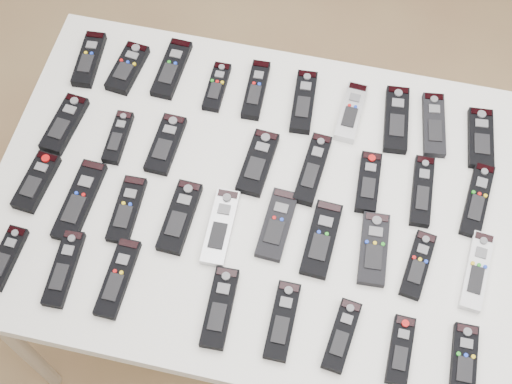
% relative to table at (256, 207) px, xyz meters
% --- Properties ---
extents(ground, '(4.00, 4.00, 0.00)m').
position_rel_table_xyz_m(ground, '(0.12, 0.11, -0.72)').
color(ground, '#99704E').
rests_on(ground, ground).
extents(table, '(1.25, 0.88, 0.78)m').
position_rel_table_xyz_m(table, '(0.00, 0.00, 0.00)').
color(table, white).
rests_on(table, ground).
extents(remote_0, '(0.07, 0.17, 0.02)m').
position_rel_table_xyz_m(remote_0, '(-0.51, 0.29, 0.07)').
color(remote_0, black).
rests_on(remote_0, table).
extents(remote_1, '(0.08, 0.16, 0.02)m').
position_rel_table_xyz_m(remote_1, '(-0.41, 0.29, 0.07)').
color(remote_1, black).
rests_on(remote_1, table).
extents(remote_2, '(0.06, 0.18, 0.02)m').
position_rel_table_xyz_m(remote_2, '(-0.29, 0.31, 0.07)').
color(remote_2, black).
rests_on(remote_2, table).
extents(remote_3, '(0.04, 0.15, 0.02)m').
position_rel_table_xyz_m(remote_3, '(-0.17, 0.28, 0.07)').
color(remote_3, black).
rests_on(remote_3, table).
extents(remote_4, '(0.05, 0.18, 0.02)m').
position_rel_table_xyz_m(remote_4, '(-0.07, 0.29, 0.07)').
color(remote_4, black).
rests_on(remote_4, table).
extents(remote_5, '(0.06, 0.18, 0.02)m').
position_rel_table_xyz_m(remote_5, '(0.06, 0.28, 0.07)').
color(remote_5, black).
rests_on(remote_5, table).
extents(remote_6, '(0.06, 0.17, 0.02)m').
position_rel_table_xyz_m(remote_6, '(0.18, 0.28, 0.07)').
color(remote_6, '#B7B7BC').
rests_on(remote_6, table).
extents(remote_7, '(0.07, 0.19, 0.02)m').
position_rel_table_xyz_m(remote_7, '(0.30, 0.28, 0.07)').
color(remote_7, black).
rests_on(remote_7, table).
extents(remote_8, '(0.07, 0.18, 0.02)m').
position_rel_table_xyz_m(remote_8, '(0.39, 0.29, 0.07)').
color(remote_8, black).
rests_on(remote_8, table).
extents(remote_9, '(0.07, 0.17, 0.02)m').
position_rel_table_xyz_m(remote_9, '(0.50, 0.27, 0.07)').
color(remote_9, black).
rests_on(remote_9, table).
extents(remote_10, '(0.07, 0.17, 0.02)m').
position_rel_table_xyz_m(remote_10, '(-0.51, 0.09, 0.07)').
color(remote_10, black).
rests_on(remote_10, table).
extents(remote_11, '(0.05, 0.15, 0.02)m').
position_rel_table_xyz_m(remote_11, '(-0.37, 0.08, 0.07)').
color(remote_11, black).
rests_on(remote_11, table).
extents(remote_12, '(0.06, 0.17, 0.02)m').
position_rel_table_xyz_m(remote_12, '(-0.25, 0.09, 0.07)').
color(remote_12, black).
rests_on(remote_12, table).
extents(remote_13, '(0.07, 0.18, 0.02)m').
position_rel_table_xyz_m(remote_13, '(-0.01, 0.08, 0.07)').
color(remote_13, black).
rests_on(remote_13, table).
extents(remote_14, '(0.06, 0.19, 0.02)m').
position_rel_table_xyz_m(remote_14, '(0.12, 0.09, 0.07)').
color(remote_14, black).
rests_on(remote_14, table).
extents(remote_15, '(0.06, 0.16, 0.02)m').
position_rel_table_xyz_m(remote_15, '(0.25, 0.09, 0.07)').
color(remote_15, black).
rests_on(remote_15, table).
extents(remote_16, '(0.05, 0.18, 0.02)m').
position_rel_table_xyz_m(remote_16, '(0.38, 0.09, 0.07)').
color(remote_16, black).
rests_on(remote_16, table).
extents(remote_17, '(0.07, 0.20, 0.02)m').
position_rel_table_xyz_m(remote_17, '(0.51, 0.10, 0.07)').
color(remote_17, black).
rests_on(remote_17, table).
extents(remote_18, '(0.07, 0.16, 0.02)m').
position_rel_table_xyz_m(remote_18, '(-0.52, -0.08, 0.07)').
color(remote_18, black).
rests_on(remote_18, table).
extents(remote_19, '(0.07, 0.21, 0.02)m').
position_rel_table_xyz_m(remote_19, '(-0.40, -0.11, 0.07)').
color(remote_19, black).
rests_on(remote_19, table).
extents(remote_20, '(0.06, 0.17, 0.02)m').
position_rel_table_xyz_m(remote_20, '(-0.28, -0.11, 0.07)').
color(remote_20, black).
rests_on(remote_20, table).
extents(remote_21, '(0.06, 0.18, 0.02)m').
position_rel_table_xyz_m(remote_21, '(-0.16, -0.10, 0.07)').
color(remote_21, black).
rests_on(remote_21, table).
extents(remote_22, '(0.06, 0.19, 0.02)m').
position_rel_table_xyz_m(remote_22, '(-0.06, -0.10, 0.07)').
color(remote_22, '#B7B7BC').
rests_on(remote_22, table).
extents(remote_23, '(0.07, 0.18, 0.02)m').
position_rel_table_xyz_m(remote_23, '(0.06, -0.07, 0.07)').
color(remote_23, black).
rests_on(remote_23, table).
extents(remote_24, '(0.07, 0.19, 0.02)m').
position_rel_table_xyz_m(remote_24, '(0.17, -0.08, 0.07)').
color(remote_24, black).
rests_on(remote_24, table).
extents(remote_25, '(0.07, 0.18, 0.02)m').
position_rel_table_xyz_m(remote_25, '(0.29, -0.08, 0.07)').
color(remote_25, black).
rests_on(remote_25, table).
extents(remote_26, '(0.07, 0.16, 0.02)m').
position_rel_table_xyz_m(remote_26, '(0.39, -0.10, 0.07)').
color(remote_26, black).
rests_on(remote_26, table).
extents(remote_27, '(0.06, 0.19, 0.02)m').
position_rel_table_xyz_m(remote_27, '(0.52, -0.08, 0.07)').
color(remote_27, silver).
rests_on(remote_27, table).
extents(remote_28, '(0.05, 0.15, 0.02)m').
position_rel_table_xyz_m(remote_28, '(-0.51, -0.28, 0.07)').
color(remote_28, black).
rests_on(remote_28, table).
extents(remote_29, '(0.05, 0.18, 0.02)m').
position_rel_table_xyz_m(remote_29, '(-0.38, -0.28, 0.07)').
color(remote_29, black).
rests_on(remote_29, table).
extents(remote_30, '(0.05, 0.19, 0.02)m').
position_rel_table_xyz_m(remote_30, '(-0.25, -0.27, 0.07)').
color(remote_30, black).
rests_on(remote_30, table).
extents(remote_31, '(0.06, 0.18, 0.02)m').
position_rel_table_xyz_m(remote_31, '(-0.02, -0.29, 0.07)').
color(remote_31, black).
rests_on(remote_31, table).
extents(remote_32, '(0.05, 0.17, 0.02)m').
position_rel_table_xyz_m(remote_32, '(0.12, -0.29, 0.07)').
color(remote_32, black).
rests_on(remote_32, table).
extents(remote_33, '(0.07, 0.16, 0.02)m').
position_rel_table_xyz_m(remote_33, '(0.25, -0.29, 0.07)').
color(remote_33, black).
rests_on(remote_33, table).
extents(remote_34, '(0.05, 0.15, 0.02)m').
position_rel_table_xyz_m(remote_34, '(0.38, -0.30, 0.07)').
color(remote_34, black).
rests_on(remote_34, table).
extents(remote_35, '(0.05, 0.16, 0.02)m').
position_rel_table_xyz_m(remote_35, '(0.51, -0.29, 0.07)').
color(remote_35, black).
rests_on(remote_35, table).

